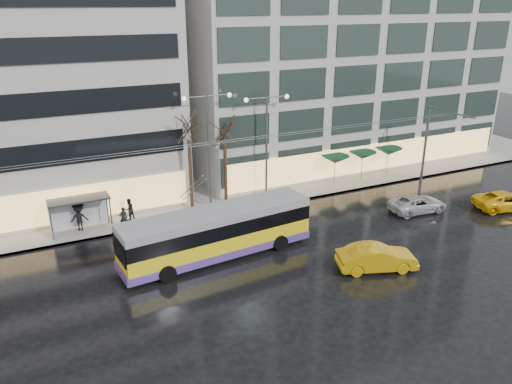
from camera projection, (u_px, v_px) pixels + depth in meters
ground at (243, 275)px, 30.44m from camera, size 140.00×140.00×0.00m
sidewalk at (198, 194)px, 43.01m from camera, size 80.00×10.00×0.15m
kerb at (219, 215)px, 38.85m from camera, size 80.00×0.10×0.15m
building_right at (338, 34)px, 49.59m from camera, size 32.00×14.00×25.00m
trolleybus at (217, 234)px, 32.15m from camera, size 12.94×5.29×5.92m
catenary at (210, 170)px, 36.01m from camera, size 42.24×5.12×7.00m
bus_shelter at (73, 208)px, 35.36m from camera, size 4.20×1.60×2.51m
street_lamp_near at (208, 136)px, 38.20m from camera, size 3.96×0.36×9.03m
street_lamp_far at (267, 133)px, 40.32m from camera, size 3.96×0.36×8.53m
tree_a at (188, 123)px, 37.37m from camera, size 3.20×3.20×8.40m
tree_b at (224, 128)px, 39.00m from camera, size 3.20×3.20×7.70m
parasol_a at (335, 159)px, 44.48m from camera, size 2.50×2.50×2.65m
parasol_b at (363, 155)px, 45.69m from camera, size 2.50×2.50×2.65m
parasol_c at (389, 151)px, 46.91m from camera, size 2.50×2.50×2.65m
taxi_b at (377, 258)px, 30.83m from camera, size 5.21×3.19×1.62m
taxi_c at (506, 201)px, 39.92m from camera, size 5.59×3.74×1.42m
sedan_silver at (417, 204)px, 39.47m from camera, size 4.89×2.60×1.31m
pedestrian_a at (123, 210)px, 35.89m from camera, size 1.02×1.04×2.19m
pedestrian_b at (129, 209)px, 37.58m from camera, size 1.03×0.95×1.69m
pedestrian_c at (79, 216)px, 35.74m from camera, size 1.30×0.91×2.11m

